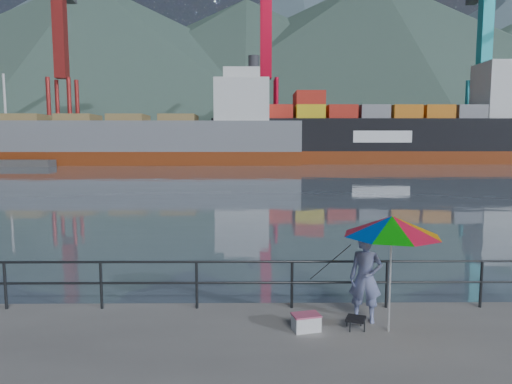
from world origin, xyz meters
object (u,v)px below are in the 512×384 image
cooler_bag (306,323)px  bulk_carrier (152,139)px  container_ship (384,129)px  beach_umbrella (392,226)px  fisherman (366,278)px

cooler_bag → bulk_carrier: size_ratio=0.01×
cooler_bag → bulk_carrier: bulk_carrier is taller
bulk_carrier → container_ship: size_ratio=0.93×
cooler_bag → container_ship: bearing=59.3°
beach_umbrella → bulk_carrier: bearing=105.5°
fisherman → cooler_bag: (-1.20, -0.44, -0.72)m
beach_umbrella → bulk_carrier: size_ratio=0.04×
fisherman → beach_umbrella: 1.27m
beach_umbrella → cooler_bag: 2.39m
fisherman → cooler_bag: fisherman is taller
fisherman → beach_umbrella: size_ratio=0.79×
fisherman → beach_umbrella: bearing=-41.2°
bulk_carrier → container_ship: bearing=5.8°
beach_umbrella → cooler_bag: beach_umbrella is taller
cooler_bag → container_ship: 78.19m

